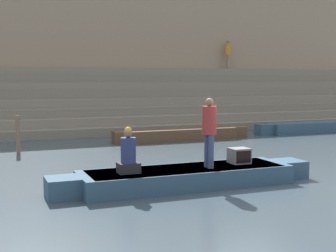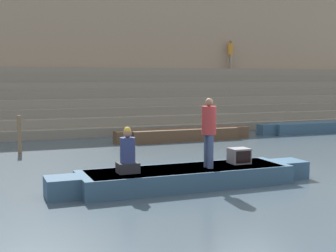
{
  "view_description": "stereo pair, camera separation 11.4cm",
  "coord_description": "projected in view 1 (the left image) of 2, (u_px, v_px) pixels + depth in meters",
  "views": [
    {
      "loc": [
        -6.37,
        -10.48,
        2.56
      ],
      "look_at": [
        -1.86,
        0.8,
        1.34
      ],
      "focal_mm": 50.0,
      "sensor_mm": 36.0,
      "label": 1
    },
    {
      "loc": [
        -6.26,
        -10.52,
        2.56
      ],
      "look_at": [
        -1.86,
        0.8,
        1.34
      ],
      "focal_mm": 50.0,
      "sensor_mm": 36.0,
      "label": 2
    }
  ],
  "objects": [
    {
      "name": "tv_set",
      "position": [
        239.0,
        156.0,
        11.81
      ],
      "size": [
        0.49,
        0.44,
        0.38
      ],
      "rotation": [
        0.0,
        0.0,
        0.15
      ],
      "color": "slate",
      "rests_on": "rowboat_main"
    },
    {
      "name": "mooring_post",
      "position": [
        18.0,
        135.0,
        16.01
      ],
      "size": [
        0.13,
        0.13,
        1.32
      ],
      "primitive_type": "cylinder",
      "color": "brown",
      "rests_on": "ground"
    },
    {
      "name": "person_rowing",
      "position": [
        128.0,
        155.0,
        10.56
      ],
      "size": [
        0.48,
        0.38,
        1.05
      ],
      "rotation": [
        0.0,
        0.0,
        0.19
      ],
      "color": "#28282D",
      "rests_on": "rowboat_main"
    },
    {
      "name": "ground_plane",
      "position": [
        245.0,
        177.0,
        12.29
      ],
      "size": [
        120.0,
        120.0,
        0.0
      ],
      "primitive_type": "plane",
      "color": "#3D4C56"
    },
    {
      "name": "rowboat_main",
      "position": [
        187.0,
        176.0,
        11.21
      ],
      "size": [
        6.6,
        1.53,
        0.44
      ],
      "rotation": [
        0.0,
        0.0,
        0.01
      ],
      "color": "#33516B",
      "rests_on": "ground"
    },
    {
      "name": "person_on_steps",
      "position": [
        228.0,
        52.0,
        28.34
      ],
      "size": [
        0.32,
        0.32,
        1.73
      ],
      "rotation": [
        0.0,
        0.0,
        0.6
      ],
      "color": "gray",
      "rests_on": "ghat_steps"
    },
    {
      "name": "person_standing",
      "position": [
        209.0,
        128.0,
        11.13
      ],
      "size": [
        0.35,
        0.35,
        1.67
      ],
      "rotation": [
        0.0,
        0.0,
        0.18
      ],
      "color": "#3D4C75",
      "rests_on": "rowboat_main"
    },
    {
      "name": "moored_boat_distant",
      "position": [
        316.0,
        127.0,
        22.65
      ],
      "size": [
        6.56,
        1.08,
        0.49
      ],
      "rotation": [
        0.0,
        0.0,
        -0.02
      ],
      "color": "#33516B",
      "rests_on": "ground"
    },
    {
      "name": "back_wall",
      "position": [
        101.0,
        55.0,
        26.41
      ],
      "size": [
        34.2,
        1.28,
        7.87
      ],
      "color": "tan",
      "rests_on": "ground"
    },
    {
      "name": "ghat_steps",
      "position": [
        113.0,
        107.0,
        24.34
      ],
      "size": [
        36.0,
        5.49,
        3.19
      ],
      "color": "gray",
      "rests_on": "ground"
    },
    {
      "name": "moored_boat_shore",
      "position": [
        182.0,
        134.0,
        19.66
      ],
      "size": [
        5.97,
        1.08,
        0.49
      ],
      "rotation": [
        0.0,
        0.0,
        0.02
      ],
      "color": "brown",
      "rests_on": "ground"
    }
  ]
}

